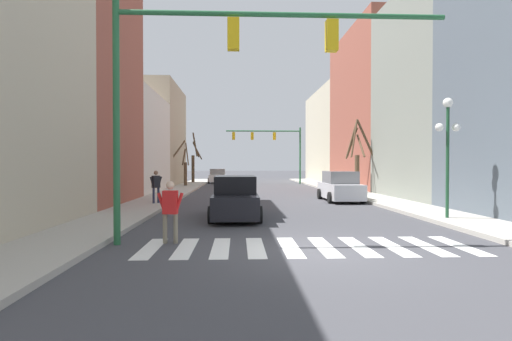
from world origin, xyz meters
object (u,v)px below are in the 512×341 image
traffic_signal_far (272,141)px  street_tree_right_near (184,166)px  car_parked_left_near (340,187)px  car_driving_away_lane (235,198)px  pedestrian_near_right_corner (156,184)px  traffic_signal_near (217,62)px  street_tree_right_far (357,158)px  car_parked_right_near (218,176)px  pedestrian_on_right_sidewalk (170,207)px  street_tree_left_mid (194,162)px  street_lamp_right_corner (448,133)px

traffic_signal_far → street_tree_right_near: traffic_signal_far is taller
car_parked_left_near → car_driving_away_lane: bearing=139.3°
car_parked_left_near → pedestrian_near_right_corner: bearing=102.7°
car_driving_away_lane → street_tree_right_near: size_ratio=1.13×
car_driving_away_lane → pedestrian_near_right_corner: size_ratio=2.88×
traffic_signal_near → street_tree_right_far: traffic_signal_near is taller
traffic_signal_near → car_parked_right_near: (-1.78, 35.24, -4.14)m
pedestrian_on_right_sidewalk → car_driving_away_lane: bearing=75.1°
traffic_signal_near → street_tree_left_mid: 34.19m
pedestrian_on_right_sidewalk → street_tree_left_mid: size_ratio=0.31×
street_tree_right_near → street_lamp_right_corner: bearing=-60.5°
car_driving_away_lane → street_tree_right_near: bearing=-167.0°
traffic_signal_far → street_tree_right_far: 16.43m
car_parked_left_near → pedestrian_on_right_sidewalk: bearing=147.2°
traffic_signal_far → car_parked_left_near: (2.21, -20.69, -3.85)m
car_driving_away_lane → pedestrian_on_right_sidewalk: bearing=-19.0°
car_parked_right_near → pedestrian_on_right_sidewalk: bearing=-179.2°
street_lamp_right_corner → car_driving_away_lane: bearing=170.1°
pedestrian_near_right_corner → car_parked_left_near: bearing=148.4°
street_lamp_right_corner → pedestrian_on_right_sidewalk: (-9.70, -3.67, -2.32)m
car_driving_away_lane → pedestrian_near_right_corner: 6.31m
traffic_signal_near → street_lamp_right_corner: size_ratio=2.01×
street_lamp_right_corner → pedestrian_on_right_sidewalk: size_ratio=2.64×
traffic_signal_near → street_tree_left_mid: (-4.35, 33.81, -2.51)m
car_parked_right_near → street_tree_right_far: 21.01m
traffic_signal_near → street_tree_right_near: (-4.52, 26.65, -2.90)m
car_parked_right_near → traffic_signal_near: bearing=-177.1°
car_parked_left_near → pedestrian_on_right_sidewalk: (-7.81, -12.12, 0.19)m
pedestrian_near_right_corner → street_tree_left_mid: street_tree_left_mid is taller
car_parked_right_near → car_parked_left_near: car_parked_left_near is taller
car_driving_away_lane → street_tree_left_mid: 29.08m
street_tree_right_far → street_tree_right_near: 16.49m
pedestrian_near_right_corner → street_tree_right_far: size_ratio=0.32×
street_lamp_right_corner → street_tree_right_near: (-12.92, 22.86, -1.32)m
car_driving_away_lane → street_tree_left_mid: (-4.80, 28.63, 1.60)m
traffic_signal_far → street_tree_right_far: traffic_signal_far is taller
car_driving_away_lane → car_parked_left_near: bearing=139.3°
car_parked_right_near → street_tree_right_near: street_tree_right_near is taller
street_lamp_right_corner → car_parked_right_near: bearing=107.9°
pedestrian_near_right_corner → street_tree_right_far: street_tree_right_far is taller
traffic_signal_far → street_tree_right_near: bearing=-144.5°
street_tree_left_mid → street_tree_right_near: bearing=-91.3°
street_lamp_right_corner → pedestrian_on_right_sidewalk: bearing=-159.3°
street_tree_right_near → traffic_signal_far: bearing=35.5°
street_tree_right_far → car_driving_away_lane: bearing=-125.4°
street_tree_left_mid → car_parked_left_near: bearing=-63.2°
street_tree_left_mid → traffic_signal_near: bearing=-82.7°
street_lamp_right_corner → traffic_signal_near: bearing=-155.7°
car_driving_away_lane → pedestrian_on_right_sidewalk: 5.35m
street_lamp_right_corner → car_parked_left_near: (-1.89, 8.45, -2.51)m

